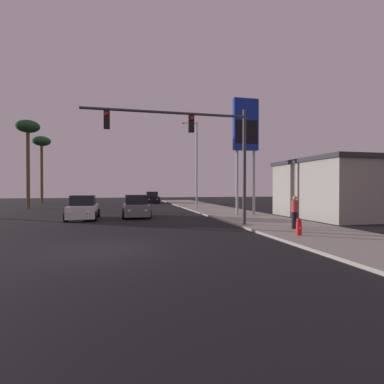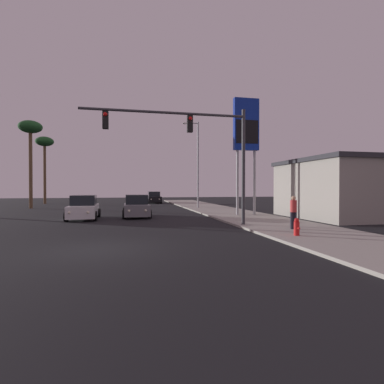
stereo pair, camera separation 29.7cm
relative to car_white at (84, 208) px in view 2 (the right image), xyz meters
The scene contains 13 objects.
ground_plane 11.34m from the car_white, 79.65° to the right, with size 120.00×120.00×0.00m, color black.
sidewalk_right 11.61m from the car_white, ahead, with size 5.00×60.00×0.12m.
building_gas_station 20.30m from the car_white, ahead, with size 10.30×8.30×4.30m.
car_white is the anchor object (origin of this frame).
car_grey 3.77m from the car_white, 12.21° to the left, with size 2.04×4.32×1.68m.
car_black 22.64m from the car_white, 72.72° to the left, with size 2.04×4.32×1.68m.
traffic_light_mast 10.03m from the car_white, 42.13° to the right, with size 8.95×0.36×6.50m.
street_lamp 13.89m from the car_white, 39.94° to the left, with size 1.74×0.24×9.00m.
gas_station_sign 13.38m from the car_white, ahead, with size 2.00×0.42×9.00m.
fire_hydrant 14.59m from the car_white, 45.48° to the right, with size 0.24×0.34×0.76m.
pedestrian_on_sidewalk 14.07m from the car_white, 37.13° to the right, with size 0.34×0.32×1.67m.
palm_tree_mid 16.50m from the car_white, 119.15° to the left, with size 2.40×2.40×9.41m.
palm_tree_far 25.42m from the car_white, 109.96° to the left, with size 2.40×2.40×9.34m.
Camera 2 is at (1.05, -11.00, 2.17)m, focal length 28.00 mm.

